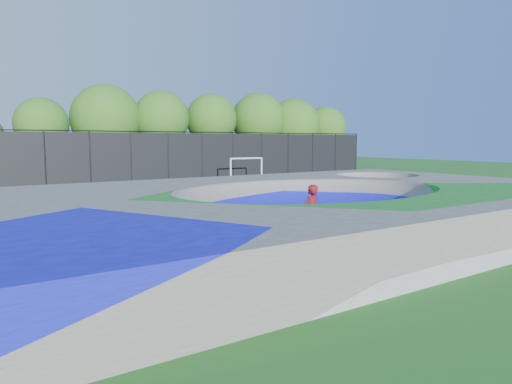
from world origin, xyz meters
TOP-DOWN VIEW (x-y plane):
  - ground at (0.00, 0.00)m, footprint 120.00×120.00m
  - skate_deck at (0.00, 0.00)m, footprint 22.00×14.00m
  - skater at (-1.79, -2.08)m, footprint 0.77×0.58m
  - skateboard at (-1.79, -2.08)m, footprint 0.80×0.33m
  - soccer_goal at (7.97, 17.19)m, footprint 3.00×0.12m
  - fence at (0.00, 21.00)m, footprint 48.09×0.09m
  - treeline at (2.40, 25.88)m, footprint 51.99×6.91m

SIDE VIEW (x-z plane):
  - ground at x=0.00m, z-range 0.00..0.00m
  - skateboard at x=-1.79m, z-range 0.00..0.05m
  - skate_deck at x=0.00m, z-range 0.00..1.50m
  - skater at x=-1.79m, z-range 0.00..1.89m
  - soccer_goal at x=7.97m, z-range 0.38..2.36m
  - fence at x=0.00m, z-range 0.08..4.12m
  - treeline at x=2.40m, z-range 0.97..9.10m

